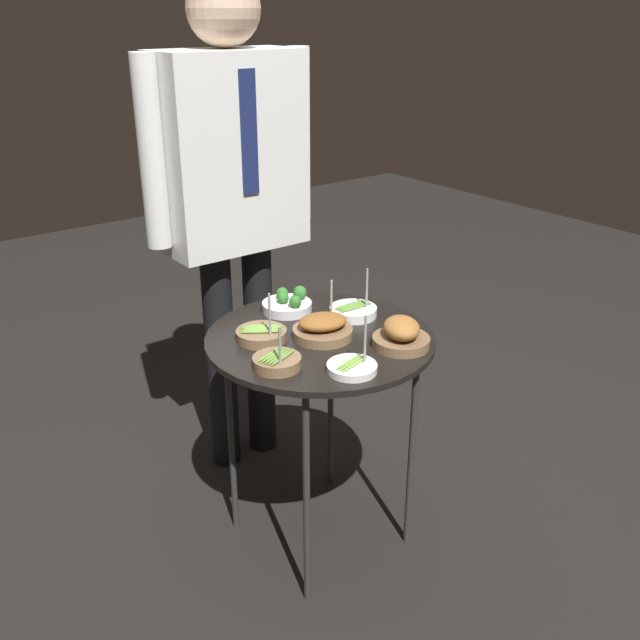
% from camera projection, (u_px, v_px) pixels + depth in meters
% --- Properties ---
extents(ground_plane, '(8.00, 8.00, 0.00)m').
position_uv_depth(ground_plane, '(320.00, 533.00, 2.36)').
color(ground_plane, black).
extents(serving_cart, '(0.67, 0.67, 0.72)m').
position_uv_depth(serving_cart, '(320.00, 352.00, 2.09)').
color(serving_cart, black).
rests_on(serving_cart, ground_plane).
extents(bowl_roast_front_center, '(0.17, 0.17, 0.16)m').
position_uv_depth(bowl_roast_front_center, '(321.00, 328.00, 2.05)').
color(bowl_roast_front_center, brown).
rests_on(bowl_roast_front_center, serving_cart).
extents(bowl_asparagus_mid_right, '(0.13, 0.13, 0.13)m').
position_uv_depth(bowl_asparagus_mid_right, '(277.00, 362.00, 1.88)').
color(bowl_asparagus_mid_right, brown).
rests_on(bowl_asparagus_mid_right, serving_cart).
extents(bowl_asparagus_far_rim, '(0.13, 0.13, 0.15)m').
position_uv_depth(bowl_asparagus_far_rim, '(352.00, 367.00, 1.87)').
color(bowl_asparagus_far_rim, white).
rests_on(bowl_asparagus_far_rim, serving_cart).
extents(bowl_asparagus_back_right, '(0.15, 0.15, 0.15)m').
position_uv_depth(bowl_asparagus_back_right, '(353.00, 311.00, 2.20)').
color(bowl_asparagus_back_right, white).
rests_on(bowl_asparagus_back_right, serving_cart).
extents(bowl_broccoli_front_left, '(0.16, 0.16, 0.07)m').
position_uv_depth(bowl_broccoli_front_left, '(288.00, 304.00, 2.23)').
color(bowl_broccoli_front_left, silver).
rests_on(bowl_broccoli_front_left, serving_cart).
extents(bowl_roast_near_rim, '(0.16, 0.17, 0.09)m').
position_uv_depth(bowl_roast_near_rim, '(401.00, 335.00, 1.99)').
color(bowl_roast_near_rim, brown).
rests_on(bowl_roast_near_rim, serving_cart).
extents(bowl_asparagus_front_right, '(0.15, 0.15, 0.15)m').
position_uv_depth(bowl_asparagus_front_right, '(262.00, 334.00, 2.04)').
color(bowl_asparagus_front_right, brown).
rests_on(bowl_asparagus_front_right, serving_cart).
extents(waiter_figure, '(0.63, 0.24, 1.71)m').
position_uv_depth(waiter_figure, '(232.00, 177.00, 2.36)').
color(waiter_figure, black).
rests_on(waiter_figure, ground_plane).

